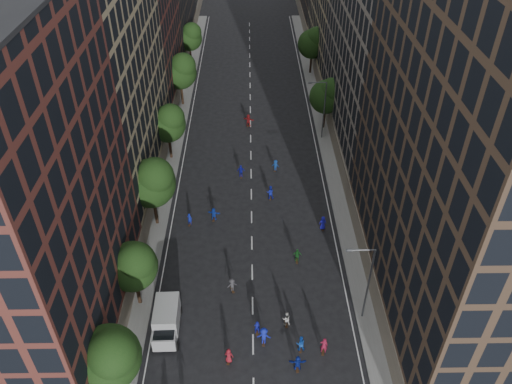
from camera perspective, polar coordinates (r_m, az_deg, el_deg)
The scene contains 35 objects.
ground at distance 70.58m, azimuth -0.59°, elevation 4.00°, with size 240.00×240.00×0.00m, color black.
sidewalk_left at distance 77.81m, azimuth -9.56°, elevation 6.98°, with size 4.00×105.00×0.15m, color slate.
sidewalk_right at distance 77.85m, azimuth 8.31°, elevation 7.13°, with size 4.00×105.00×0.15m, color slate.
bldg_left_a at distance 42.70m, azimuth -26.88°, elevation -1.49°, with size 14.00×22.00×30.00m, color #582821.
bldg_left_b at distance 61.10m, azimuth -19.39°, elevation 14.35°, with size 14.00×26.00×34.00m, color #988763.
bldg_left_c at distance 82.92m, azimuth -14.75°, elevation 18.88°, with size 14.00×20.00×28.00m, color #582821.
bldg_right_a at distance 44.17m, azimuth 25.07°, elevation 5.26°, with size 14.00×30.00×36.00m, color #443224.
bldg_right_b at distance 69.38m, azimuth 15.96°, elevation 17.26°, with size 14.00×28.00×33.00m, color #6E655B.
tree_left_0 at distance 41.59m, azimuth -16.42°, elevation -17.59°, with size 5.20×5.20×8.83m.
tree_left_1 at distance 48.06m, azimuth -13.82°, elevation -8.09°, with size 4.80×4.80×8.21m.
tree_left_2 at distance 56.39m, azimuth -11.78°, elevation 1.21°, with size 5.60×5.60×9.45m.
tree_left_3 at distance 68.28m, azimuth -9.99°, elevation 7.86°, with size 5.00×5.00×8.58m.
tree_left_4 at distance 82.29m, azimuth -8.59°, elevation 13.58°, with size 5.40×5.40×9.08m.
tree_left_5 at distance 97.19m, azimuth -7.56°, elevation 17.23°, with size 4.80×4.80×8.33m.
tree_right_a at distance 75.43m, azimuth 8.19°, elevation 10.91°, with size 5.00×5.00×8.39m.
tree_right_b at distance 93.43m, azimuth 6.58°, elevation 16.64°, with size 5.20×5.20×8.83m.
streetlamp_near at distance 47.00m, azimuth 12.53°, elevation -9.82°, with size 2.64×0.22×9.06m.
streetlamp_far at distance 72.98m, azimuth 7.64°, elevation 9.59°, with size 2.64×0.22×9.06m.
cargo_van at distance 48.51m, azimuth -10.20°, elevation -14.27°, with size 2.46×5.07×2.67m.
skater_1 at distance 48.07m, azimuth 0.12°, elevation -15.25°, with size 0.58×0.38×1.59m, color #121794.
skater_2 at distance 47.12m, azimuth 5.10°, elevation -16.88°, with size 0.85×0.66×1.74m, color blue.
skater_3 at distance 47.29m, azimuth 0.90°, elevation -16.17°, with size 1.25×0.72×1.94m, color #1420AA.
skater_5 at distance 46.00m, azimuth 4.78°, elevation -18.93°, with size 1.55×0.49×1.67m, color navy.
skater_6 at distance 46.36m, azimuth -3.13°, elevation -18.19°, with size 0.79×0.52×1.62m, color maroon.
skater_7 at distance 47.12m, azimuth 7.76°, elevation -17.01°, with size 0.69×0.46×1.90m, color maroon.
skater_8 at distance 48.73m, azimuth 3.48°, elevation -14.28°, with size 0.80×0.62×1.64m, color #BABAB5.
skater_9 at distance 51.45m, azimuth -2.75°, elevation -10.60°, with size 1.01×0.58×1.56m, color #3B3A3F.
skater_10 at distance 54.35m, azimuth 4.74°, elevation -7.26°, with size 1.02×0.42×1.73m, color #1B5A21.
skater_11 at distance 59.53m, azimuth -4.85°, elevation -2.55°, with size 1.54×0.49×1.66m, color #1434A9.
skater_12 at distance 58.54m, azimuth 7.64°, elevation -3.56°, with size 0.85×0.56×1.75m, color #1714A5.
skater_13 at distance 59.21m, azimuth -7.60°, elevation -3.10°, with size 0.58×0.38×1.58m, color navy.
skater_14 at distance 62.44m, azimuth 1.63°, elevation -0.07°, with size 0.91×0.71×1.87m, color #141FAA.
skater_15 at distance 67.54m, azimuth 2.25°, elevation 3.04°, with size 1.01×0.58×1.56m, color navy.
skater_16 at distance 66.18m, azimuth -1.73°, elevation 2.36°, with size 1.06×0.44×1.80m, color #1519AB.
skater_17 at distance 77.52m, azimuth -0.87°, elevation 8.17°, with size 1.78×0.57×1.92m, color maroon.
Camera 1 is at (-0.13, -18.73, 39.15)m, focal length 35.00 mm.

